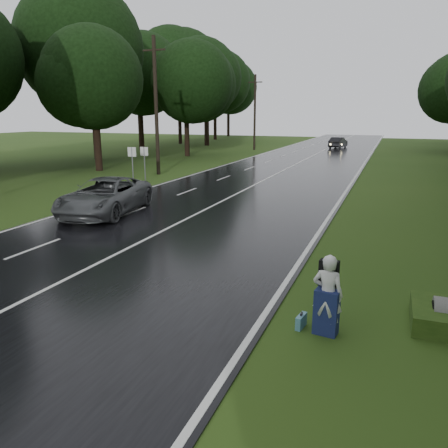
% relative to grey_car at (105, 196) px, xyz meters
% --- Properties ---
extents(ground, '(160.00, 160.00, 0.00)m').
position_rel_grey_car_xyz_m(ground, '(3.98, -7.44, -0.85)').
color(ground, '#2B4714').
rests_on(ground, ground).
extents(road, '(12.00, 140.00, 0.04)m').
position_rel_grey_car_xyz_m(road, '(3.98, 12.56, -0.83)').
color(road, black).
rests_on(road, ground).
extents(lane_center, '(0.12, 140.00, 0.01)m').
position_rel_grey_car_xyz_m(lane_center, '(3.98, 12.56, -0.81)').
color(lane_center, silver).
rests_on(lane_center, road).
extents(grey_car, '(3.63, 6.20, 1.62)m').
position_rel_grey_car_xyz_m(grey_car, '(0.00, 0.00, 0.00)').
color(grey_car, '#46494B').
rests_on(grey_car, road).
extents(far_car, '(2.13, 4.50, 1.42)m').
position_rel_grey_car_xyz_m(far_car, '(5.18, 44.11, -0.10)').
color(far_car, black).
rests_on(far_car, road).
extents(hitchhiker, '(0.69, 0.64, 1.76)m').
position_rel_grey_car_xyz_m(hitchhiker, '(11.21, -7.72, -0.03)').
color(hitchhiker, silver).
rests_on(hitchhiker, ground).
extents(suitcase, '(0.19, 0.43, 0.30)m').
position_rel_grey_car_xyz_m(suitcase, '(10.68, -7.67, -0.70)').
color(suitcase, teal).
rests_on(suitcase, ground).
extents(utility_pole_mid, '(1.80, 0.28, 9.97)m').
position_rel_grey_car_xyz_m(utility_pole_mid, '(-4.52, 12.86, -0.85)').
color(utility_pole_mid, black).
rests_on(utility_pole_mid, ground).
extents(utility_pole_far, '(1.80, 0.28, 9.21)m').
position_rel_grey_car_xyz_m(utility_pole_far, '(-4.52, 37.50, -0.85)').
color(utility_pole_far, black).
rests_on(utility_pole_far, ground).
extents(road_sign_a, '(0.60, 0.10, 2.48)m').
position_rel_grey_car_xyz_m(road_sign_a, '(-3.22, 7.34, -0.85)').
color(road_sign_a, white).
rests_on(road_sign_a, ground).
extents(road_sign_b, '(0.57, 0.10, 2.39)m').
position_rel_grey_car_xyz_m(road_sign_b, '(-3.22, 8.80, -0.85)').
color(road_sign_b, white).
rests_on(road_sign_b, ground).
extents(tree_left_d, '(8.10, 8.10, 12.65)m').
position_rel_grey_car_xyz_m(tree_left_d, '(-10.15, 13.06, -0.85)').
color(tree_left_d, black).
rests_on(tree_left_d, ground).
extents(tree_left_e, '(8.65, 8.65, 13.52)m').
position_rel_grey_car_xyz_m(tree_left_e, '(-8.92, 26.97, -0.85)').
color(tree_left_e, black).
rests_on(tree_left_e, ground).
extents(tree_left_f, '(10.80, 10.80, 16.87)m').
position_rel_grey_car_xyz_m(tree_left_f, '(-13.34, 42.58, -0.85)').
color(tree_left_f, black).
rests_on(tree_left_f, ground).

